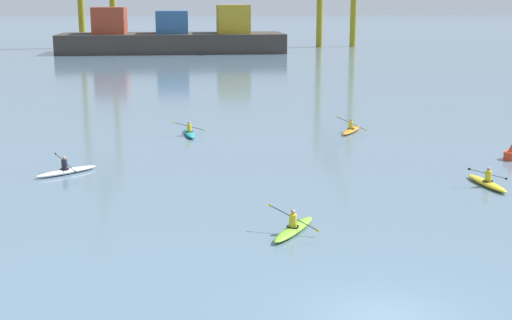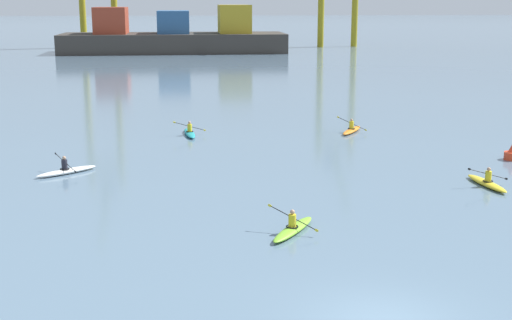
# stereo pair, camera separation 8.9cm
# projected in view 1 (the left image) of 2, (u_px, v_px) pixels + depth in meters

# --- Properties ---
(container_barge) EXTENTS (38.21, 11.87, 8.05)m
(container_barge) POSITION_uv_depth(u_px,v_px,m) (173.00, 37.00, 118.52)
(container_barge) COLOR #38332D
(container_barge) RESTS_ON ground
(channel_buoy) EXTENTS (0.90, 0.90, 1.00)m
(channel_buoy) POSITION_uv_depth(u_px,v_px,m) (512.00, 153.00, 38.82)
(channel_buoy) COLOR red
(channel_buoy) RESTS_ON ground
(kayak_orange) EXTENTS (2.29, 3.21, 1.06)m
(kayak_orange) POSITION_uv_depth(u_px,v_px,m) (351.00, 130.00, 46.97)
(kayak_orange) COLOR orange
(kayak_orange) RESTS_ON ground
(kayak_yellow) EXTENTS (2.21, 3.44, 0.98)m
(kayak_yellow) POSITION_uv_depth(u_px,v_px,m) (487.00, 182.00, 33.36)
(kayak_yellow) COLOR yellow
(kayak_yellow) RESTS_ON ground
(kayak_lime) EXTENTS (2.36, 3.18, 1.05)m
(kayak_lime) POSITION_uv_depth(u_px,v_px,m) (294.00, 228.00, 26.65)
(kayak_lime) COLOR #7ABC2D
(kayak_lime) RESTS_ON ground
(kayak_teal) EXTENTS (2.20, 3.44, 0.99)m
(kayak_teal) POSITION_uv_depth(u_px,v_px,m) (189.00, 133.00, 45.92)
(kayak_teal) COLOR teal
(kayak_teal) RESTS_ON ground
(kayak_white) EXTENTS (3.07, 2.54, 1.00)m
(kayak_white) POSITION_uv_depth(u_px,v_px,m) (66.00, 171.00, 35.67)
(kayak_white) COLOR silver
(kayak_white) RESTS_ON ground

